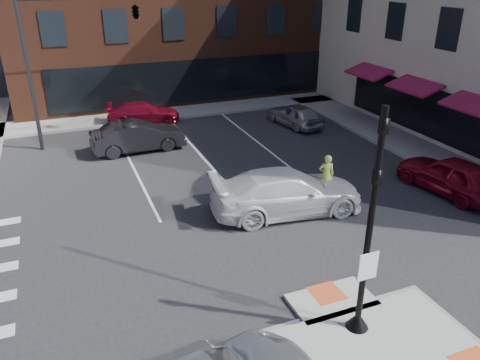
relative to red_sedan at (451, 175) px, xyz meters
name	(u,v)px	position (x,y,z in m)	size (l,w,h in m)	color
ground	(365,340)	(-8.50, -6.00, -0.79)	(120.00, 120.00, 0.00)	#28282B
refuge_island	(372,345)	(-8.50, -6.26, -0.74)	(5.40, 4.65, 0.13)	gray
sidewalk_e	(424,152)	(2.30, 4.00, -0.72)	(3.00, 24.00, 0.15)	gray
sidewalk_n	(208,108)	(-5.50, 16.00, -0.72)	(26.00, 3.00, 0.15)	gray
building_far_left	(64,4)	(-12.50, 46.00, 4.21)	(10.00, 12.00, 10.00)	slate
signal_pole	(366,255)	(-8.50, -5.60, 1.56)	(0.60, 0.60, 5.98)	black
mast_arm_signal	(107,23)	(-11.97, 12.00, 5.41)	(6.10, 2.24, 8.00)	black
red_sedan	(451,175)	(0.00, 0.00, 0.00)	(1.87, 4.66, 1.59)	maroon
white_pickup	(287,192)	(-7.21, 1.00, 0.07)	(2.41, 5.93, 1.72)	white
bg_car_dark	(138,136)	(-11.30, 9.92, -0.01)	(1.66, 4.76, 1.57)	black
bg_car_silver	(295,115)	(-1.74, 10.65, -0.10)	(1.63, 4.06, 1.38)	#ACAEB3
bg_car_red	(143,112)	(-10.07, 14.72, -0.16)	(1.77, 4.34, 1.26)	maroon
cyclist	(325,188)	(-5.50, 1.00, -0.07)	(1.11, 1.78, 2.14)	#3F3F44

